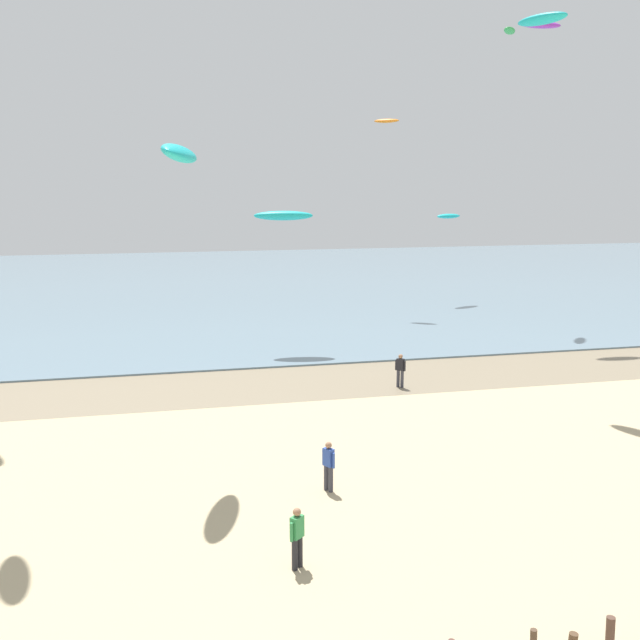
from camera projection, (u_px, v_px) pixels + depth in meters
wet_sand_strip at (206, 388)px, 36.09m from camera, size 120.00×6.54×0.01m
sea at (180, 285)px, 72.76m from camera, size 160.00×70.00×0.10m
person_mid_beach at (329, 465)px, 23.91m from camera, size 0.37×0.50×1.71m
person_by_waterline at (297, 536)px, 19.07m from camera, size 0.45×0.41×1.71m
person_left_flank at (400, 370)px, 36.12m from camera, size 0.43×0.43×1.71m
kite_aloft_0 at (540, 25)px, 46.66m from camera, size 2.91×1.12×0.66m
kite_aloft_1 at (449, 216)px, 60.73m from camera, size 2.64×1.69×0.41m
kite_aloft_2 at (542, 19)px, 33.45m from camera, size 1.94×2.82×0.56m
kite_aloft_6 at (387, 121)px, 55.50m from camera, size 2.01×1.58×0.41m
kite_aloft_7 at (283, 216)px, 43.39m from camera, size 3.69×1.69×0.72m
kite_aloft_11 at (510, 31)px, 51.13m from camera, size 1.88×2.09×0.50m
kite_aloft_12 at (179, 153)px, 24.60m from camera, size 1.97×3.49×0.92m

